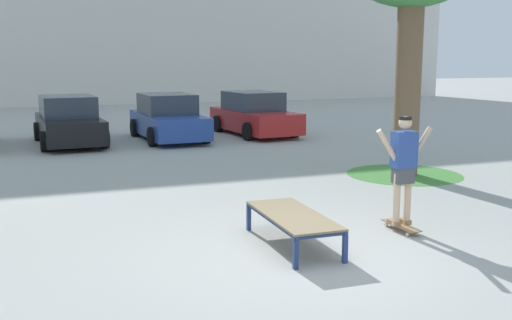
% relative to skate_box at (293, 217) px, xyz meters
% --- Properties ---
extents(ground_plane, '(120.00, 120.00, 0.00)m').
position_rel_skate_box_xyz_m(ground_plane, '(0.01, -0.57, -0.41)').
color(ground_plane, '#A8A8A3').
extents(skate_box, '(0.79, 1.91, 0.46)m').
position_rel_skate_box_xyz_m(skate_box, '(0.00, 0.00, 0.00)').
color(skate_box, navy).
rests_on(skate_box, ground).
extents(skateboard, '(0.22, 0.81, 0.09)m').
position_rel_skate_box_xyz_m(skateboard, '(1.87, 0.08, -0.34)').
color(skateboard, '#9E754C').
rests_on(skateboard, ground).
extents(skater, '(1.00, 0.29, 1.69)m').
position_rel_skate_box_xyz_m(skater, '(1.87, 0.08, 0.66)').
color(skater, beige).
rests_on(skater, skateboard).
extents(grass_patch_near_right, '(2.63, 2.63, 0.01)m').
position_rel_skate_box_xyz_m(grass_patch_near_right, '(4.56, 3.92, -0.41)').
color(grass_patch_near_right, '#47893D').
rests_on(grass_patch_near_right, ground).
extents(car_black, '(2.11, 4.30, 1.50)m').
position_rel_skate_box_xyz_m(car_black, '(-2.38, 11.82, 0.28)').
color(car_black, black).
rests_on(car_black, ground).
extents(car_blue, '(2.07, 4.27, 1.50)m').
position_rel_skate_box_xyz_m(car_blue, '(0.74, 11.76, 0.28)').
color(car_blue, '#28479E').
rests_on(car_blue, ground).
extents(car_red, '(2.22, 4.34, 1.50)m').
position_rel_skate_box_xyz_m(car_red, '(3.85, 12.02, 0.28)').
color(car_red, red).
rests_on(car_red, ground).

